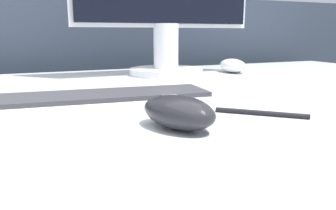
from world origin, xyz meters
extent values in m
cube|color=#333D4C|center=(0.00, 0.73, 0.50)|extent=(5.00, 0.03, 1.01)
ellipsoid|color=#232328|center=(-0.02, -0.16, 0.76)|extent=(0.10, 0.13, 0.05)
cube|color=white|center=(-0.08, 0.01, 0.74)|extent=(0.39, 0.15, 0.02)
cube|color=#38383D|center=(-0.08, 0.01, 0.76)|extent=(0.37, 0.13, 0.01)
cylinder|color=white|center=(0.19, 0.39, 0.75)|extent=(0.23, 0.23, 0.02)
cylinder|color=white|center=(0.19, 0.39, 0.82)|extent=(0.08, 0.08, 0.13)
ellipsoid|color=white|center=(0.41, 0.35, 0.76)|extent=(0.07, 0.11, 0.05)
cylinder|color=black|center=(0.13, -0.15, 0.74)|extent=(0.11, 0.10, 0.01)
camera|label=1|loc=(-0.20, -0.55, 0.86)|focal=35.00mm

